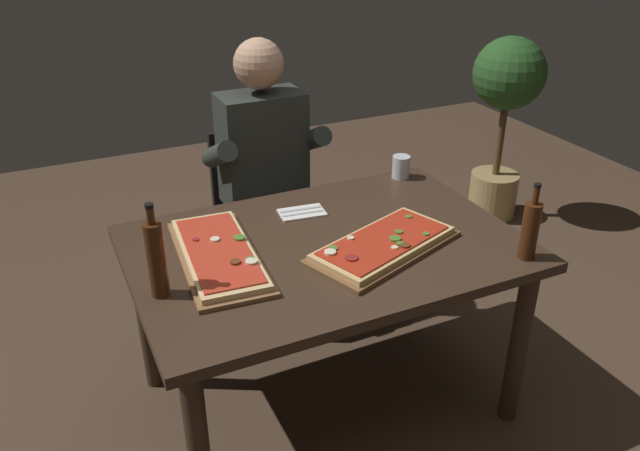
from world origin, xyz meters
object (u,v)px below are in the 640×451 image
Objects in this scene: pizza_rectangular_front at (383,245)px; potted_plant_corner at (505,106)px; wine_bottle_dark at (156,258)px; oil_bottle_amber at (530,229)px; tumbler_near_camera at (401,167)px; dining_table at (326,266)px; diner_chair at (260,209)px; seated_diner at (267,170)px; pizza_rectangular_left at (219,254)px.

pizza_rectangular_front is 0.55× the size of potted_plant_corner.
oil_bottle_amber is (1.21, -0.31, -0.02)m from wine_bottle_dark.
oil_bottle_amber is at bearing -88.26° from tumbler_near_camera.
potted_plant_corner reaches higher than wine_bottle_dark.
pizza_rectangular_front is (0.17, -0.13, 0.12)m from dining_table.
seated_diner is at bearing -90.00° from diner_chair.
dining_table is at bearing 142.24° from pizza_rectangular_front.
potted_plant_corner reaches higher than pizza_rectangular_front.
diner_chair is at bearing 96.68° from pizza_rectangular_front.
dining_table is 1.05× the size of seated_diner.
tumbler_near_camera is at bearing 91.74° from oil_bottle_amber.
pizza_rectangular_front is 1.00× the size of pizza_rectangular_left.
diner_chair is (-0.12, 0.98, -0.27)m from pizza_rectangular_front.
tumbler_near_camera is at bearing 35.61° from dining_table.
pizza_rectangular_left is 1.96× the size of wine_bottle_dark.
oil_bottle_amber is at bearing -66.56° from diner_chair.
dining_table is at bearing -147.74° from potted_plant_corner.
potted_plant_corner reaches higher than diner_chair.
potted_plant_corner is (1.56, 1.22, -0.03)m from pizza_rectangular_front.
seated_diner reaches higher than pizza_rectangular_front.
dining_table is 1.22× the size of potted_plant_corner.
oil_bottle_amber is 1.25m from seated_diner.
pizza_rectangular_front is at bearing -83.32° from diner_chair.
oil_bottle_amber is at bearing -64.36° from seated_diner.
oil_bottle_amber is 0.25× the size of potted_plant_corner.
pizza_rectangular_front is 1.03m from diner_chair.
potted_plant_corner is (1.67, 0.35, -0.01)m from seated_diner.
diner_chair is at bearing 138.82° from tumbler_near_camera.
dining_table is 0.71m from tumbler_near_camera.
pizza_rectangular_left is at bearing -153.93° from potted_plant_corner.
pizza_rectangular_left is at bearing 161.52° from pizza_rectangular_front.
oil_bottle_amber is 1.40m from diner_chair.
wine_bottle_dark is (-0.78, 0.05, 0.11)m from pizza_rectangular_front.
tumbler_near_camera reaches higher than dining_table.
dining_table is at bearing -8.25° from pizza_rectangular_left.
tumbler_near_camera is (0.40, 0.53, 0.03)m from pizza_rectangular_front.
pizza_rectangular_front is 0.50m from oil_bottle_amber.
pizza_rectangular_left is 1.01m from tumbler_near_camera.
seated_diner is (-0.51, 0.33, -0.05)m from tumbler_near_camera.
wine_bottle_dark reaches higher than dining_table.
pizza_rectangular_front is at bearing -142.00° from potted_plant_corner.
tumbler_near_camera is 0.12× the size of diner_chair.
pizza_rectangular_front is 1.98m from potted_plant_corner.
dining_table is 4.97× the size of oil_bottle_amber.
diner_chair is at bearing 113.44° from oil_bottle_amber.
dining_table is at bearing 7.08° from wine_bottle_dark.
diner_chair is (0.44, 0.80, -0.27)m from pizza_rectangular_left.
diner_chair reaches higher than dining_table.
pizza_rectangular_front is 0.72× the size of diner_chair.
tumbler_near_camera is 0.61m from seated_diner.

